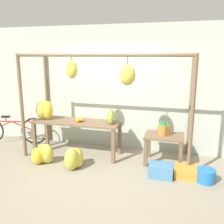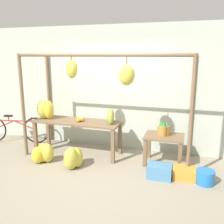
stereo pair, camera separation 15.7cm
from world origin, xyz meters
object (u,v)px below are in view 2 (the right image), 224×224
Objects in this scene: banana_pile_on_table at (46,109)px; orange_pile at (80,119)px; banana_pile_ground_left at (43,153)px; parked_bicycle at (15,129)px; fruit_crate_white at (160,171)px; papaya_pile at (111,117)px; pineapple_cluster at (163,129)px; banana_pile_ground_right at (74,158)px; blue_bucket at (205,177)px; fruit_crate_purple at (185,173)px.

banana_pile_on_table reaches higher than orange_pile.
banana_pile_ground_left is 1.58m from parked_bicycle.
papaya_pile is at bearing 151.53° from fruit_crate_white.
orange_pile is 0.11× the size of parked_bicycle.
pineapple_cluster is (1.76, 0.04, -0.07)m from orange_pile.
orange_pile is at bearing 102.56° from banana_pile_ground_right.
blue_bucket is at bearing -9.50° from parked_bicycle.
banana_pile_on_table is at bearing -178.81° from pineapple_cluster.
banana_pile_ground_right is at bearing -177.02° from fruit_crate_white.
papaya_pile is at bearing 179.86° from pineapple_cluster.
fruit_crate_white is 0.25× the size of parked_bicycle.
banana_pile_on_table is 2.59m from pineapple_cluster.
parked_bicycle is (-1.89, 0.21, -0.45)m from orange_pile.
banana_pile_on_table is at bearing 171.28° from fruit_crate_purple.
papaya_pile reaches higher than parked_bicycle.
blue_bucket is at bearing -17.28° from papaya_pile.
banana_pile_ground_right is at bearing -156.95° from pineapple_cluster.
papaya_pile is 0.95× the size of fruit_crate_purple.
banana_pile_on_table is at bearing -179.34° from orange_pile.
banana_pile_ground_right is 1.71× the size of blue_bucket.
pineapple_cluster reaches higher than banana_pile_ground_left.
orange_pile is 0.60× the size of pineapple_cluster.
pineapple_cluster reaches higher than fruit_crate_white.
pineapple_cluster reaches higher than parked_bicycle.
banana_pile_ground_left is 1.57m from papaya_pile.
blue_bucket is at bearing -11.92° from orange_pile.
papaya_pile is at bearing 161.30° from fruit_crate_purple.
pineapple_cluster is 0.71× the size of fruit_crate_white.
banana_pile_on_table is 1.24× the size of fruit_crate_purple.
fruit_crate_purple is (1.54, -0.52, -0.78)m from papaya_pile.
fruit_crate_purple is at bearing -18.70° from papaya_pile.
fruit_crate_white is 1.48m from papaya_pile.
parked_bicycle is at bearing 177.47° from pineapple_cluster.
blue_bucket is at bearing 1.41° from fruit_crate_white.
orange_pile is 0.39× the size of banana_pile_ground_left.
orange_pile is at bearing 0.66° from banana_pile_on_table.
banana_pile_on_table is at bearing -177.84° from papaya_pile.
fruit_crate_purple is (2.07, 0.17, -0.08)m from banana_pile_ground_right.
fruit_crate_white is (0.02, -0.60, -0.61)m from pineapple_cluster.
banana_pile_ground_left is 1.48× the size of blue_bucket.
parked_bicycle is at bearing 170.58° from fruit_crate_purple.
parked_bicycle is (-1.07, 0.22, -0.62)m from banana_pile_on_table.
fruit_crate_purple is (2.21, -0.48, -0.69)m from orange_pile.
banana_pile_ground_right is at bearing -177.52° from blue_bucket.
papaya_pile is (-1.09, 0.00, 0.16)m from pineapple_cluster.
orange_pile is at bearing 162.64° from fruit_crate_white.
fruit_crate_white is at bearing -28.47° from papaya_pile.
pineapple_cluster is at bearing -2.53° from parked_bicycle.
banana_pile_ground_right reaches higher than blue_bucket.
fruit_crate_white is at bearing 1.64° from banana_pile_ground_left.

